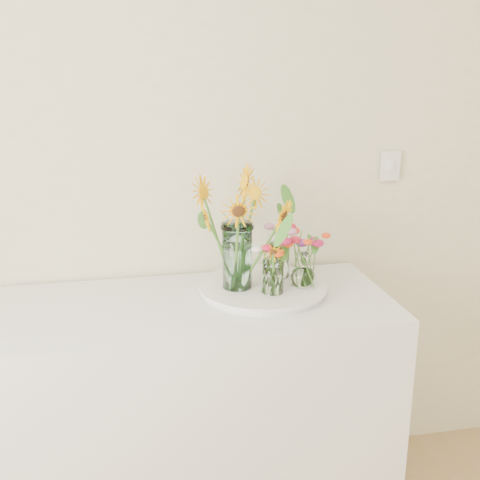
{
  "coord_description": "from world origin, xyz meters",
  "views": [
    {
      "loc": [
        -0.5,
        -0.0,
        1.71
      ],
      "look_at": [
        -0.1,
        1.98,
        1.1
      ],
      "focal_mm": 45.0,
      "sensor_mm": 36.0,
      "label": 1
    }
  ],
  "objects_px": {
    "mason_jar": "(237,256)",
    "tray": "(263,289)",
    "small_vase_a": "(273,277)",
    "counter": "(195,416)",
    "small_vase_b": "(303,270)",
    "small_vase_c": "(279,261)"
  },
  "relations": [
    {
      "from": "mason_jar",
      "to": "tray",
      "type": "bearing_deg",
      "value": 2.61
    },
    {
      "from": "tray",
      "to": "small_vase_a",
      "type": "xyz_separation_m",
      "value": [
        0.02,
        -0.08,
        0.08
      ]
    },
    {
      "from": "small_vase_a",
      "to": "mason_jar",
      "type": "bearing_deg",
      "value": 145.85
    },
    {
      "from": "small_vase_a",
      "to": "tray",
      "type": "bearing_deg",
      "value": 101.68
    },
    {
      "from": "counter",
      "to": "small_vase_b",
      "type": "relative_size",
      "value": 10.84
    },
    {
      "from": "mason_jar",
      "to": "small_vase_c",
      "type": "distance_m",
      "value": 0.2
    },
    {
      "from": "mason_jar",
      "to": "small_vase_b",
      "type": "relative_size",
      "value": 1.89
    },
    {
      "from": "mason_jar",
      "to": "small_vase_a",
      "type": "relative_size",
      "value": 1.93
    },
    {
      "from": "mason_jar",
      "to": "small_vase_a",
      "type": "bearing_deg",
      "value": -34.15
    },
    {
      "from": "counter",
      "to": "small_vase_c",
      "type": "xyz_separation_m",
      "value": [
        0.34,
        0.12,
        0.54
      ]
    },
    {
      "from": "counter",
      "to": "tray",
      "type": "relative_size",
      "value": 3.18
    },
    {
      "from": "counter",
      "to": "tray",
      "type": "bearing_deg",
      "value": 10.12
    },
    {
      "from": "mason_jar",
      "to": "small_vase_c",
      "type": "xyz_separation_m",
      "value": [
        0.18,
        0.08,
        -0.06
      ]
    },
    {
      "from": "counter",
      "to": "mason_jar",
      "type": "distance_m",
      "value": 0.62
    },
    {
      "from": "small_vase_c",
      "to": "tray",
      "type": "bearing_deg",
      "value": -136.75
    },
    {
      "from": "tray",
      "to": "small_vase_a",
      "type": "distance_m",
      "value": 0.11
    },
    {
      "from": "small_vase_b",
      "to": "mason_jar",
      "type": "bearing_deg",
      "value": 172.49
    },
    {
      "from": "counter",
      "to": "mason_jar",
      "type": "height_order",
      "value": "mason_jar"
    },
    {
      "from": "tray",
      "to": "small_vase_a",
      "type": "height_order",
      "value": "small_vase_a"
    },
    {
      "from": "counter",
      "to": "tray",
      "type": "height_order",
      "value": "tray"
    },
    {
      "from": "small_vase_a",
      "to": "small_vase_c",
      "type": "xyz_separation_m",
      "value": [
        0.06,
        0.16,
        0.0
      ]
    },
    {
      "from": "small_vase_b",
      "to": "small_vase_c",
      "type": "relative_size",
      "value": 0.98
    }
  ]
}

